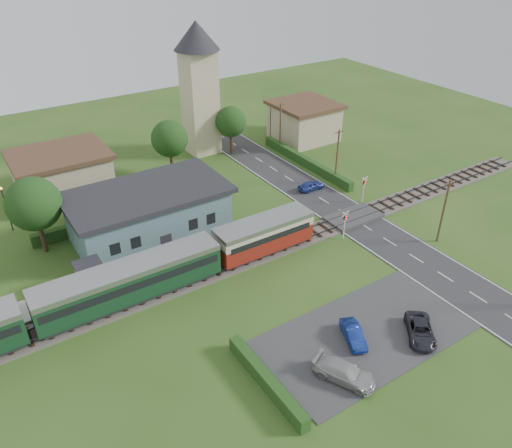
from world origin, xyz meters
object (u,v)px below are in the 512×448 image
car_park_blue (353,334)px  car_park_dark (420,331)px  station_building (149,213)px  pedestrian_near (250,230)px  equipment_hut (90,276)px  church_tower (199,79)px  car_park_silver (344,372)px  train (93,294)px  crossing_signal_near (345,221)px  crossing_signal_far (364,185)px  house_east (304,121)px  house_west (62,174)px  pedestrian_far (123,272)px  car_on_road (311,185)px

car_park_blue → car_park_dark: bearing=-5.8°
station_building → pedestrian_near: bearing=-38.8°
equipment_hut → car_park_blue: equipment_hut is taller
church_tower → car_park_blue: size_ratio=5.04×
car_park_silver → car_park_dark: car_park_silver is taller
train → crossing_signal_near: 25.21m
crossing_signal_far → church_tower: bearing=110.0°
house_east → crossing_signal_far: size_ratio=2.69×
house_west → crossing_signal_far: (28.60, -20.61, -0.65)m
train → church_tower: size_ratio=2.45×
crossing_signal_near → pedestrian_far: 22.28m
car_park_dark → car_park_blue: bearing=-170.2°
church_tower → house_east: church_tower is taller
crossing_signal_far → house_west: bearing=144.2°
train → crossing_signal_far: (32.29, 2.39, -0.04)m
station_building → church_tower: (15.00, 17.01, 7.53)m
train → car_park_silver: bearing=-52.5°
pedestrian_far → church_tower: bearing=-21.9°
pedestrian_far → house_east: bearing=-42.2°
equipment_hut → crossing_signal_near: 25.04m
station_building → car_park_dark: bearing=-64.9°
crossing_signal_near → car_on_road: 11.29m
train → house_east: 44.51m
equipment_hut → car_park_silver: equipment_hut is taller
church_tower → car_park_dark: church_tower is taller
church_tower → crossing_signal_far: (8.60, -23.61, -8.08)m
house_east → car_park_dark: (-18.08, -38.50, -2.13)m
pedestrian_near → pedestrian_far: bearing=-26.6°
car_on_road → crossing_signal_far: bearing=-148.6°
station_building → house_west: 14.87m
car_on_road → car_park_dark: car_park_dark is taller
house_west → station_building: bearing=-70.4°
crossing_signal_far → car_park_blue: 23.17m
house_west → crossing_signal_far: house_west is taller
crossing_signal_far → pedestrian_far: bearing=178.8°
train → house_east: house_east is taller
car_park_blue → house_west: bearing=131.2°
house_west → crossing_signal_far: size_ratio=3.30×
church_tower → house_east: size_ratio=2.00×
house_east → train: bearing=-150.4°
house_west → pedestrian_far: house_west is taller
house_west → car_on_road: (25.42, -14.97, -2.17)m
equipment_hut → crossing_signal_near: size_ratio=0.78×
car_park_blue → car_park_silver: (-3.24, -2.58, 0.09)m
church_tower → car_park_blue: 41.78m
house_east → equipment_hut: bearing=-153.7°
church_tower → station_building: bearing=-131.4°
station_building → pedestrian_near: station_building is taller
house_east → pedestrian_far: (-35.20, -19.03, -1.61)m
station_building → church_tower: bearing=48.6°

